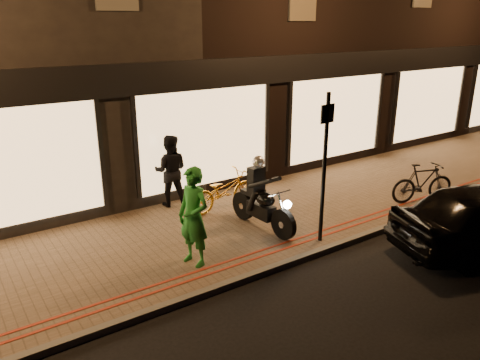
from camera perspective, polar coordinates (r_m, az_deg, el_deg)
name	(u,v)px	position (r m, az deg, el deg)	size (l,w,h in m)	color
ground	(311,259)	(9.24, 8.67, -9.54)	(90.00, 90.00, 0.00)	black
sidewalk	(251,222)	(10.60, 1.35, -5.08)	(50.00, 4.00, 0.12)	brown
kerb_stone	(310,255)	(9.24, 8.47, -9.09)	(50.00, 0.14, 0.12)	#59544C
red_kerb_lines	(293,243)	(9.54, 6.46, -7.63)	(50.00, 0.26, 0.01)	maroon
building_row	(123,24)	(15.90, -14.08, 17.92)	(48.00, 10.11, 8.50)	black
motorcycle	(261,201)	(9.93, 2.63, -2.57)	(0.60, 1.94, 1.59)	black
sign_post	(325,161)	(9.14, 10.28, 2.26)	(0.35, 0.09, 3.00)	black
bicycle_gold	(223,191)	(10.95, -2.03, -1.32)	(0.62, 1.76, 0.93)	gold
bicycle_dark	(423,183)	(12.24, 21.38, -0.31)	(0.46, 1.65, 0.99)	black
person_green	(194,217)	(8.41, -5.68, -4.51)	(0.67, 0.44, 1.84)	#217C28
person_dark	(170,171)	(11.21, -8.50, 1.13)	(0.84, 0.65, 1.73)	black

